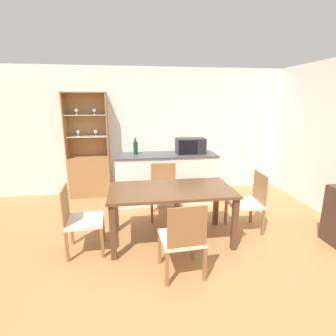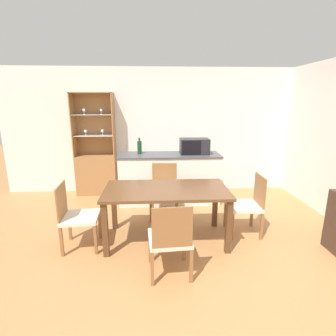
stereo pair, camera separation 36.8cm
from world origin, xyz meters
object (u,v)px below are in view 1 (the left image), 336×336
wine_bottle (136,148)px  dining_table (171,195)px  dining_chair_head_far (164,191)px  dining_chair_side_right_far (248,202)px  microwave (190,146)px  dining_chair_head_near (183,238)px  dining_chair_side_left_near (81,219)px  display_cabinet (90,168)px

wine_bottle → dining_table: bearing=-74.4°
dining_table → dining_chair_head_far: (0.00, 0.78, -0.21)m
dining_chair_side_right_far → dining_table: bearing=98.1°
dining_chair_side_right_far → microwave: microwave is taller
dining_chair_head_far → dining_table: bearing=93.6°
dining_table → dining_chair_side_right_far: bearing=6.3°
dining_table → microwave: size_ratio=3.10×
dining_chair_head_near → microwave: (0.59, 2.24, 0.63)m
dining_chair_head_near → dining_chair_head_far: bearing=85.9°
dining_table → dining_chair_side_left_near: dining_chair_side_left_near is taller
dining_chair_side_left_near → wine_bottle: 1.92m
wine_bottle → microwave: bearing=-3.9°
display_cabinet → wine_bottle: bearing=-26.9°
dining_chair_side_right_far → dining_chair_head_near: size_ratio=1.00×
dining_table → display_cabinet: bearing=124.1°
dining_table → dining_chair_head_near: 0.81m
display_cabinet → dining_chair_head_near: 3.09m
dining_chair_side_left_near → dining_chair_side_right_far: (2.34, 0.26, 0.00)m
dining_chair_head_far → wine_bottle: 1.06m
dining_chair_head_far → microwave: microwave is taller
display_cabinet → microwave: display_cabinet is taller
display_cabinet → wine_bottle: display_cabinet is taller
microwave → wine_bottle: (-1.02, 0.07, -0.02)m
wine_bottle → display_cabinet: bearing=153.1°
dining_chair_side_right_far → microwave: (-0.58, 1.33, 0.63)m
dining_table → dining_chair_side_left_near: (-1.17, -0.13, -0.21)m
dining_chair_side_left_near → wine_bottle: (0.74, 1.66, 0.61)m
display_cabinet → dining_chair_side_left_near: (0.18, -2.13, -0.14)m
dining_chair_side_right_far → microwave: 1.58m
dining_chair_head_far → dining_chair_head_near: size_ratio=1.00×
display_cabinet → microwave: 2.07m
dining_chair_side_right_far → wine_bottle: (-1.60, 1.40, 0.61)m
dining_chair_side_right_far → wine_bottle: 2.21m
dining_table → dining_chair_head_near: size_ratio=1.89×
dining_chair_head_far → dining_chair_side_left_near: same height
dining_chair_head_far → wine_bottle: wine_bottle is taller
dining_chair_head_near → wine_bottle: 2.42m
microwave → dining_chair_head_near: bearing=-104.8°
dining_chair_side_left_near → microwave: (1.76, 1.59, 0.63)m
dining_chair_side_right_far → wine_bottle: bearing=50.7°
dining_chair_side_left_near → wine_bottle: size_ratio=2.94×
dining_table → dining_chair_head_near: bearing=-89.7°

